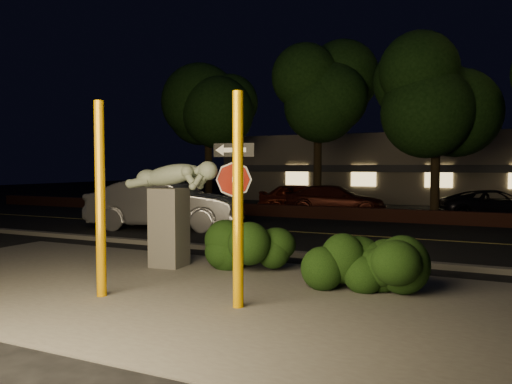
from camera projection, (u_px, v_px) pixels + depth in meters
ground at (355, 224)px, 18.34m from camera, size 90.00×90.00×0.00m
patio at (195, 293)px, 8.40m from camera, size 14.00×6.00×0.02m
road at (331, 234)px, 15.63m from camera, size 80.00×8.00×0.01m
lane_marking at (331, 234)px, 15.63m from camera, size 80.00×0.12×0.00m
curb at (282, 253)px, 11.92m from camera, size 80.00×0.25×0.12m
brick_wall at (363, 214)px, 19.50m from camera, size 40.00×0.35×0.50m
parking_lot at (390, 209)px, 24.67m from camera, size 40.00×12.00×0.01m
building at (413, 168)px, 31.78m from camera, size 22.00×10.20×4.00m
tree_far_a at (208, 100)px, 24.17m from camera, size 4.60×4.60×7.43m
tree_far_b at (318, 77)px, 21.98m from camera, size 5.20×5.20×8.41m
tree_far_c at (437, 76)px, 19.51m from camera, size 4.80×4.80×7.84m
yellow_pole_left at (100, 200)px, 8.07m from camera, size 0.16×0.16×3.19m
yellow_pole_right at (238, 201)px, 7.43m from camera, size 0.16×0.16×3.25m
signpost at (234, 180)px, 10.27m from camera, size 0.88×0.15×2.61m
sculpture at (171, 202)px, 10.50m from camera, size 2.10×0.73×2.24m
hedge_center at (251, 246)px, 10.24m from camera, size 2.10×1.44×1.00m
hedge_right at (354, 258)px, 8.59m from camera, size 1.92×1.53×1.11m
hedge_far_right at (378, 262)px, 8.44m from camera, size 1.54×1.01×1.04m
silver_sedan at (166, 204)px, 16.87m from camera, size 5.46×3.15×1.70m
parked_car_red at (301, 198)px, 23.23m from camera, size 4.23×2.70×1.34m
parked_car_darkred at (335, 200)px, 21.89m from camera, size 4.66×2.49×1.29m
parked_car_dark at (498, 205)px, 19.63m from camera, size 4.67×3.07×1.19m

